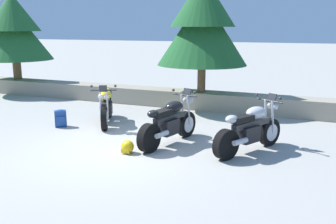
# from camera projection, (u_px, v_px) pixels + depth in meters

# --- Properties ---
(ground_plane) EXTENTS (120.00, 120.00, 0.00)m
(ground_plane) POSITION_uv_depth(u_px,v_px,m) (117.00, 150.00, 8.18)
(ground_plane) COLOR #A3A099
(stone_wall) EXTENTS (36.00, 0.80, 0.55)m
(stone_wall) POSITION_uv_depth(u_px,v_px,m) (190.00, 99.00, 12.44)
(stone_wall) COLOR gray
(stone_wall) RESTS_ON ground
(motorcycle_yellow_near_left) EXTENTS (1.16, 1.90, 1.18)m
(motorcycle_yellow_near_left) POSITION_uv_depth(u_px,v_px,m) (106.00, 106.00, 10.29)
(motorcycle_yellow_near_left) COLOR black
(motorcycle_yellow_near_left) RESTS_ON ground
(motorcycle_black_centre) EXTENTS (0.80, 2.04, 1.18)m
(motorcycle_black_centre) POSITION_uv_depth(u_px,v_px,m) (170.00, 123.00, 8.50)
(motorcycle_black_centre) COLOR black
(motorcycle_black_centre) RESTS_ON ground
(motorcycle_silver_far_right) EXTENTS (1.16, 1.90, 1.18)m
(motorcycle_silver_far_right) POSITION_uv_depth(u_px,v_px,m) (250.00, 130.00, 7.94)
(motorcycle_silver_far_right) COLOR black
(motorcycle_silver_far_right) RESTS_ON ground
(rider_backpack) EXTENTS (0.35, 0.35, 0.47)m
(rider_backpack) POSITION_uv_depth(u_px,v_px,m) (61.00, 118.00, 10.00)
(rider_backpack) COLOR navy
(rider_backpack) RESTS_ON ground
(rider_helmet) EXTENTS (0.28, 0.28, 0.28)m
(rider_helmet) POSITION_uv_depth(u_px,v_px,m) (127.00, 147.00, 7.91)
(rider_helmet) COLOR yellow
(rider_helmet) RESTS_ON ground
(pine_tree_far_left) EXTENTS (2.90, 2.90, 3.35)m
(pine_tree_far_left) POSITION_uv_depth(u_px,v_px,m) (14.00, 28.00, 14.74)
(pine_tree_far_left) COLOR brown
(pine_tree_far_left) RESTS_ON stone_wall
(pine_tree_mid_left) EXTENTS (2.82, 2.82, 3.60)m
(pine_tree_mid_left) POSITION_uv_depth(u_px,v_px,m) (203.00, 23.00, 11.67)
(pine_tree_mid_left) COLOR brown
(pine_tree_mid_left) RESTS_ON stone_wall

